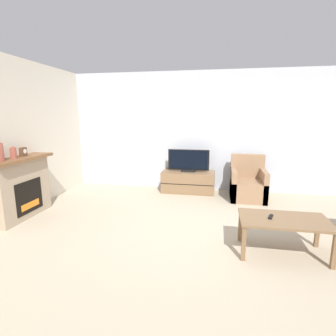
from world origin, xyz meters
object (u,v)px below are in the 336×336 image
at_px(tv_stand, 188,182).
at_px(coffee_table, 284,223).
at_px(fireplace, 21,187).
at_px(mantel_vase_centre_left, 13,153).
at_px(remote, 271,217).
at_px(mantel_clock, 23,152).
at_px(armchair, 248,185).
at_px(tv, 189,161).

xyz_separation_m(tv_stand, coffee_table, (1.48, -2.49, 0.17)).
height_order(fireplace, mantel_vase_centre_left, mantel_vase_centre_left).
relative_size(coffee_table, remote, 6.91).
distance_m(fireplace, mantel_vase_centre_left, 0.61).
height_order(mantel_clock, tv_stand, mantel_clock).
bearing_deg(mantel_vase_centre_left, armchair, 25.83).
height_order(tv_stand, remote, remote).
bearing_deg(tv_stand, coffee_table, -59.33).
height_order(tv, armchair, tv).
xyz_separation_m(armchair, coffee_table, (0.20, -2.24, 0.11)).
height_order(tv, coffee_table, tv).
height_order(mantel_clock, armchair, mantel_clock).
xyz_separation_m(mantel_clock, remote, (3.92, -0.56, -0.64)).
xyz_separation_m(fireplace, remote, (3.94, -0.44, -0.06)).
relative_size(armchair, remote, 5.84).
relative_size(tv_stand, remote, 7.61).
xyz_separation_m(coffee_table, remote, (-0.16, 0.01, 0.07)).
distance_m(tv, armchair, 1.37).
xyz_separation_m(tv_stand, remote, (1.32, -2.48, 0.24)).
bearing_deg(tv_stand, mantel_vase_centre_left, -140.71).
distance_m(mantel_clock, tv_stand, 3.35).
relative_size(tv_stand, tv, 1.28).
height_order(mantel_vase_centre_left, armchair, mantel_vase_centre_left).
xyz_separation_m(tv_stand, armchair, (1.28, -0.25, 0.05)).
distance_m(armchair, remote, 2.23).
height_order(mantel_clock, coffee_table, mantel_clock).
xyz_separation_m(mantel_clock, tv, (2.60, 1.91, -0.41)).
distance_m(mantel_vase_centre_left, tv, 3.39).
bearing_deg(tv_stand, mantel_clock, -143.68).
relative_size(tv_stand, armchair, 1.30).
relative_size(mantel_vase_centre_left, tv_stand, 0.17).
relative_size(fireplace, tv, 1.35).
distance_m(mantel_clock, armchair, 4.30).
bearing_deg(fireplace, mantel_clock, 82.04).
distance_m(fireplace, tv_stand, 3.33).
distance_m(tv_stand, remote, 2.81).
relative_size(mantel_clock, armchair, 0.17).
distance_m(coffee_table, remote, 0.17).
distance_m(fireplace, coffee_table, 4.12).
xyz_separation_m(tv, remote, (1.32, -2.47, -0.23)).
height_order(mantel_vase_centre_left, coffee_table, mantel_vase_centre_left).
bearing_deg(fireplace, remote, -6.37).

